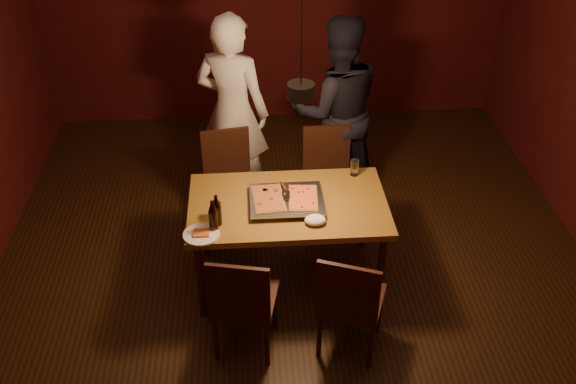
{
  "coord_description": "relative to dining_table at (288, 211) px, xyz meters",
  "views": [
    {
      "loc": [
        -0.35,
        -3.76,
        3.57
      ],
      "look_at": [
        -0.07,
        0.16,
        0.85
      ],
      "focal_mm": 40.0,
      "sensor_mm": 36.0,
      "label": 1
    }
  ],
  "objects": [
    {
      "name": "spatula",
      "position": [
        -0.01,
        0.01,
        0.14
      ],
      "size": [
        0.13,
        0.25,
        0.04
      ],
      "primitive_type": null,
      "rotation": [
        0.0,
        0.0,
        0.18
      ],
      "color": "silver",
      "rests_on": "pizza_tray"
    },
    {
      "name": "napkin",
      "position": [
        0.18,
        -0.27,
        0.11
      ],
      "size": [
        0.16,
        0.12,
        0.07
      ],
      "primitive_type": "ellipsoid",
      "color": "white",
      "rests_on": "dining_table"
    },
    {
      "name": "pendant_lamp",
      "position": [
        0.07,
        -0.16,
        1.08
      ],
      "size": [
        0.18,
        0.18,
        1.1
      ],
      "color": "black",
      "rests_on": "ceiling"
    },
    {
      "name": "diner_dark",
      "position": [
        0.53,
        1.21,
        0.21
      ],
      "size": [
        0.91,
        0.73,
        1.77
      ],
      "primitive_type": "imported",
      "rotation": [
        0.0,
        0.0,
        3.22
      ],
      "color": "black",
      "rests_on": "floor"
    },
    {
      "name": "pizza_meat",
      "position": [
        -0.15,
        -0.01,
        0.13
      ],
      "size": [
        0.26,
        0.38,
        0.02
      ],
      "primitive_type": "cube",
      "rotation": [
        0.0,
        0.0,
        0.09
      ],
      "color": "maroon",
      "rests_on": "pizza_tray"
    },
    {
      "name": "plate_slice",
      "position": [
        -0.64,
        -0.35,
        0.08
      ],
      "size": [
        0.26,
        0.26,
        0.03
      ],
      "color": "white",
      "rests_on": "dining_table"
    },
    {
      "name": "pizza_cheese",
      "position": [
        0.11,
        -0.02,
        0.13
      ],
      "size": [
        0.24,
        0.35,
        0.02
      ],
      "primitive_type": "cube",
      "rotation": [
        0.0,
        0.0,
        -0.07
      ],
      "color": "gold",
      "rests_on": "pizza_tray"
    },
    {
      "name": "diner_white",
      "position": [
        -0.41,
        1.2,
        0.23
      ],
      "size": [
        0.78,
        0.65,
        1.82
      ],
      "primitive_type": "imported",
      "rotation": [
        0.0,
        0.0,
        2.76
      ],
      "color": "white",
      "rests_on": "floor"
    },
    {
      "name": "pizza_tray",
      "position": [
        -0.01,
        -0.02,
        0.1
      ],
      "size": [
        0.56,
        0.46,
        0.05
      ],
      "primitive_type": "cube",
      "rotation": [
        0.0,
        0.0,
        -0.02
      ],
      "color": "silver",
      "rests_on": "dining_table"
    },
    {
      "name": "chair_near_left",
      "position": [
        -0.36,
        -0.76,
        -0.14
      ],
      "size": [
        0.5,
        0.5,
        0.49
      ],
      "rotation": [
        0.0,
        0.0,
        -0.21
      ],
      "color": "#38190F",
      "rests_on": "floor"
    },
    {
      "name": "dining_table",
      "position": [
        0.0,
        0.0,
        0.0
      ],
      "size": [
        1.5,
        0.9,
        0.75
      ],
      "color": "olive",
      "rests_on": "floor"
    },
    {
      "name": "water_glass_left",
      "position": [
        -0.53,
        -0.15,
        0.14
      ],
      "size": [
        0.08,
        0.08,
        0.13
      ],
      "primitive_type": "cylinder",
      "color": "silver",
      "rests_on": "dining_table"
    },
    {
      "name": "beer_bottle_a",
      "position": [
        -0.55,
        -0.29,
        0.2
      ],
      "size": [
        0.07,
        0.07,
        0.25
      ],
      "color": "black",
      "rests_on": "dining_table"
    },
    {
      "name": "chair_far_right",
      "position": [
        0.41,
        0.81,
        -0.14
      ],
      "size": [
        0.44,
        0.44,
        0.49
      ],
      "rotation": [
        0.0,
        0.0,
        3.18
      ],
      "color": "#38190F",
      "rests_on": "floor"
    },
    {
      "name": "beer_bottle_b",
      "position": [
        -0.52,
        -0.22,
        0.2
      ],
      "size": [
        0.06,
        0.06,
        0.25
      ],
      "color": "black",
      "rests_on": "dining_table"
    },
    {
      "name": "room_shell",
      "position": [
        0.07,
        -0.16,
        0.72
      ],
      "size": [
        6.0,
        6.0,
        6.0
      ],
      "color": "#381F0F",
      "rests_on": "ground"
    },
    {
      "name": "chair_near_right",
      "position": [
        0.36,
        -0.82,
        -0.14
      ],
      "size": [
        0.54,
        0.54,
        0.49
      ],
      "rotation": [
        0.0,
        0.0,
        -0.36
      ],
      "color": "#38190F",
      "rests_on": "floor"
    },
    {
      "name": "water_glass_right",
      "position": [
        0.56,
        0.35,
        0.14
      ],
      "size": [
        0.07,
        0.07,
        0.14
      ],
      "primitive_type": "cylinder",
      "color": "silver",
      "rests_on": "dining_table"
    },
    {
      "name": "chair_far_left",
      "position": [
        -0.46,
        0.81,
        -0.14
      ],
      "size": [
        0.48,
        0.48,
        0.49
      ],
      "rotation": [
        0.0,
        0.0,
        3.31
      ],
      "color": "#38190F",
      "rests_on": "floor"
    }
  ]
}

